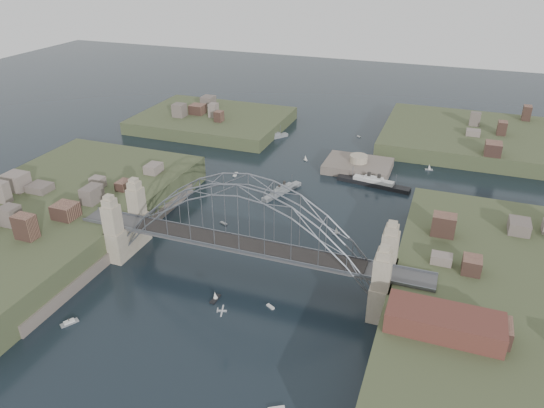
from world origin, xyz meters
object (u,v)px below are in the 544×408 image
at_px(wharf_shed, 444,322).
at_px(fort_island, 358,171).
at_px(bridge, 244,229).
at_px(naval_cruiser_near, 282,191).
at_px(ocean_liner, 373,183).
at_px(naval_cruiser_far, 270,137).

bearing_deg(wharf_shed, fort_island, 110.85).
bearing_deg(bridge, naval_cruiser_near, 98.25).
bearing_deg(bridge, wharf_shed, -17.65).
xyz_separation_m(naval_cruiser_near, ocean_liner, (25.58, 15.24, 0.13)).
distance_m(fort_island, naval_cruiser_near, 31.74).
bearing_deg(wharf_shed, ocean_liner, 108.69).
height_order(bridge, naval_cruiser_far, bridge).
relative_size(fort_island, ocean_liner, 0.93).
relative_size(bridge, naval_cruiser_far, 6.09).
bearing_deg(naval_cruiser_near, ocean_liner, 30.78).
relative_size(bridge, naval_cruiser_near, 5.19).
xyz_separation_m(naval_cruiser_far, ocean_liner, (45.73, -28.84, 0.08)).
bearing_deg(fort_island, naval_cruiser_near, -125.46).
xyz_separation_m(fort_island, ocean_liner, (7.17, -10.60, 1.24)).
distance_m(fort_island, wharf_shed, 90.48).
distance_m(naval_cruiser_near, naval_cruiser_far, 48.47).
relative_size(wharf_shed, naval_cruiser_far, 1.45).
relative_size(bridge, ocean_liner, 3.53).
distance_m(wharf_shed, naval_cruiser_near, 77.51).
distance_m(wharf_shed, ocean_liner, 78.02).
xyz_separation_m(wharf_shed, naval_cruiser_far, (-70.56, 102.24, -9.18)).
distance_m(naval_cruiser_near, ocean_liner, 29.77).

